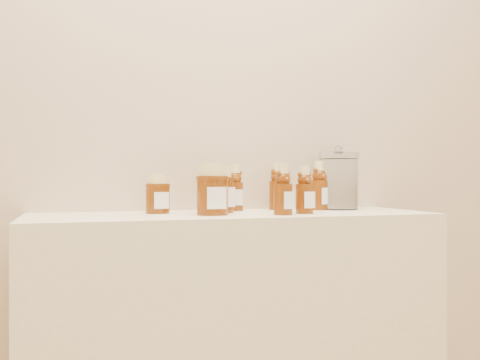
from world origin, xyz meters
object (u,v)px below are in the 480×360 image
object	(u,v)px
bear_bottle_front_left	(283,186)
glass_canister	(338,178)
honey_jar_left	(158,194)
bear_bottle_back_left	(235,184)

from	to	relation	value
bear_bottle_front_left	glass_canister	xyz separation A→B (m)	(0.28, 0.19, 0.02)
bear_bottle_front_left	honey_jar_left	xyz separation A→B (m)	(-0.33, 0.17, -0.02)
bear_bottle_back_left	bear_bottle_front_left	bearing A→B (deg)	-68.95
honey_jar_left	glass_canister	bearing A→B (deg)	-6.92
bear_bottle_back_left	honey_jar_left	world-z (taller)	bear_bottle_back_left
bear_bottle_back_left	honey_jar_left	xyz separation A→B (m)	(-0.26, -0.06, -0.03)
honey_jar_left	bear_bottle_back_left	bearing A→B (deg)	4.26
bear_bottle_back_left	honey_jar_left	size ratio (longest dim) A/B	1.46
bear_bottle_back_left	glass_canister	bearing A→B (deg)	-3.10
bear_bottle_front_left	glass_canister	bearing A→B (deg)	17.13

